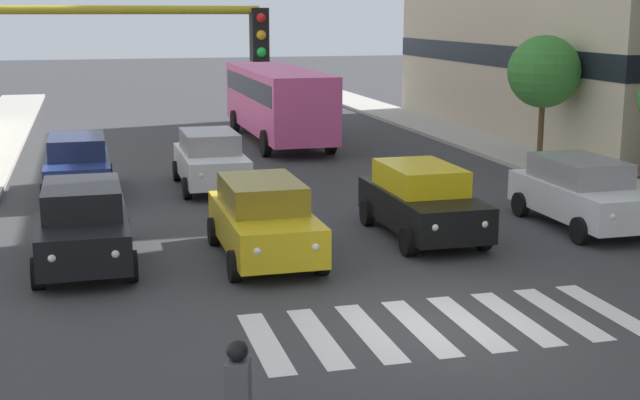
% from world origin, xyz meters
% --- Properties ---
extents(ground_plane, '(180.00, 180.00, 0.00)m').
position_xyz_m(ground_plane, '(0.00, 0.00, 0.00)').
color(ground_plane, '#38383A').
extents(crosswalk_markings, '(6.75, 2.80, 0.01)m').
position_xyz_m(crosswalk_markings, '(0.00, 0.00, 0.00)').
color(crosswalk_markings, silver).
rests_on(crosswalk_markings, ground_plane).
extents(car_0, '(2.02, 4.44, 1.72)m').
position_xyz_m(car_0, '(-6.04, -5.64, 0.89)').
color(car_0, silver).
rests_on(car_0, ground_plane).
extents(car_1, '(2.02, 4.44, 1.72)m').
position_xyz_m(car_1, '(-1.83, -5.75, 0.89)').
color(car_1, black).
rests_on(car_1, ground_plane).
extents(car_2, '(2.02, 4.44, 1.72)m').
position_xyz_m(car_2, '(2.18, -4.89, 0.89)').
color(car_2, gold).
rests_on(car_2, ground_plane).
extents(car_3, '(2.02, 4.44, 1.72)m').
position_xyz_m(car_3, '(5.95, -5.40, 0.89)').
color(car_3, black).
rests_on(car_3, ground_plane).
extents(car_row2_0, '(2.02, 4.44, 1.72)m').
position_xyz_m(car_row2_0, '(6.10, -12.96, 0.89)').
color(car_row2_0, navy).
rests_on(car_row2_0, ground_plane).
extents(car_row2_1, '(2.02, 4.44, 1.72)m').
position_xyz_m(car_row2_1, '(2.20, -12.96, 0.89)').
color(car_row2_1, silver).
rests_on(car_row2_1, ground_plane).
extents(bus_behind_traffic, '(2.78, 10.50, 3.00)m').
position_xyz_m(bus_behind_traffic, '(-1.83, -21.90, 1.86)').
color(bus_behind_traffic, '#DB5193').
rests_on(bus_behind_traffic, ground_plane).
extents(traffic_light_gantry, '(4.82, 0.36, 5.50)m').
position_xyz_m(traffic_light_gantry, '(6.49, 0.59, 3.74)').
color(traffic_light_gantry, '#AD991E').
rests_on(traffic_light_gantry, ground_plane).
extents(street_tree_2, '(2.52, 2.52, 4.35)m').
position_xyz_m(street_tree_2, '(-9.69, -14.30, 3.23)').
color(street_tree_2, '#513823').
rests_on(street_tree_2, sidewalk_left).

